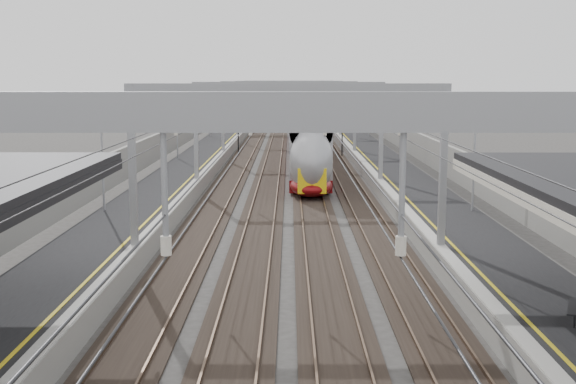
{
  "coord_description": "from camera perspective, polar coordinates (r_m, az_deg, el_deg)",
  "views": [
    {
      "loc": [
        0.08,
        -6.99,
        7.75
      ],
      "look_at": [
        0.0,
        27.23,
        2.4
      ],
      "focal_mm": 45.0,
      "sensor_mm": 36.0,
      "label": 1
    }
  ],
  "objects": [
    {
      "name": "overhead_line",
      "position": [
        58.63,
        0.06,
        7.31
      ],
      "size": [
        13.0,
        140.0,
        6.6
      ],
      "color": "#919399",
      "rests_on": "platform_left"
    },
    {
      "name": "platform_right",
      "position": [
        53.08,
        8.71,
        0.93
      ],
      "size": [
        4.0,
        120.0,
        1.0
      ],
      "primitive_type": "cube",
      "color": "black",
      "rests_on": "ground"
    },
    {
      "name": "train",
      "position": [
        70.05,
        1.3,
        4.36
      ],
      "size": [
        2.9,
        52.93,
        4.59
      ],
      "color": "maroon",
      "rests_on": "ground"
    },
    {
      "name": "tracks",
      "position": [
        52.55,
        0.05,
        0.45
      ],
      "size": [
        11.4,
        140.0,
        0.2
      ],
      "color": "black",
      "rests_on": "ground"
    },
    {
      "name": "signal_red_far",
      "position": [
        73.41,
        4.3,
        4.69
      ],
      "size": [
        0.32,
        0.32,
        3.48
      ],
      "color": "black",
      "rests_on": "ground"
    },
    {
      "name": "signal_green",
      "position": [
        74.31,
        -3.95,
        4.74
      ],
      "size": [
        0.32,
        0.32,
        3.48
      ],
      "color": "black",
      "rests_on": "ground"
    },
    {
      "name": "platform_left",
      "position": [
        53.11,
        -8.62,
        0.93
      ],
      "size": [
        4.0,
        120.0,
        1.0
      ],
      "primitive_type": "cube",
      "color": "black",
      "rests_on": "ground"
    },
    {
      "name": "overbridge",
      "position": [
        107.02,
        0.09,
        7.57
      ],
      "size": [
        22.0,
        2.2,
        6.9
      ],
      "color": "gray",
      "rests_on": "ground"
    },
    {
      "name": "signal_red_near",
      "position": [
        70.22,
        2.69,
        4.51
      ],
      "size": [
        0.32,
        0.32,
        3.48
      ],
      "color": "black",
      "rests_on": "ground"
    },
    {
      "name": "wall_right",
      "position": [
        53.52,
        12.13,
        2.08
      ],
      "size": [
        0.3,
        120.0,
        3.2
      ],
      "primitive_type": "cube",
      "color": "gray",
      "rests_on": "ground"
    },
    {
      "name": "wall_left",
      "position": [
        53.55,
        -12.03,
        2.09
      ],
      "size": [
        0.3,
        120.0,
        3.2
      ],
      "primitive_type": "cube",
      "color": "gray",
      "rests_on": "ground"
    }
  ]
}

